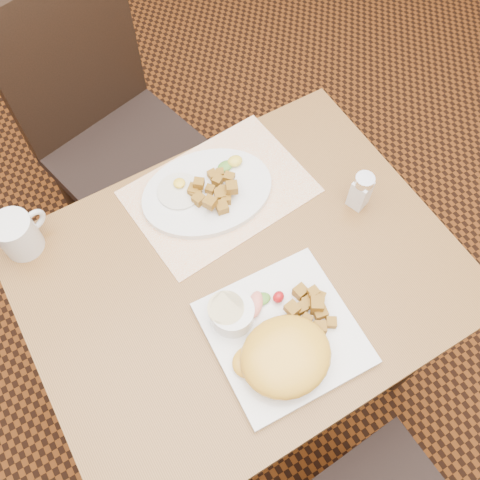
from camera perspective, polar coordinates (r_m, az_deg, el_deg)
name	(u,v)px	position (r m, az deg, el deg)	size (l,w,h in m)	color
ground	(241,367)	(1.85, 0.16, -13.37)	(8.00, 8.00, 0.00)	black
table	(242,293)	(1.24, 0.23, -5.71)	(0.90, 0.70, 0.75)	brown
chair_far	(109,126)	(1.68, -13.77, 11.70)	(0.51, 0.52, 0.97)	black
placemat	(219,192)	(1.24, -2.20, 5.17)	(0.40, 0.28, 0.00)	white
plate_square	(283,333)	(1.09, 4.64, -9.88)	(0.28, 0.28, 0.02)	silver
plate_oval	(207,192)	(1.23, -3.51, 5.12)	(0.30, 0.23, 0.02)	silver
hollandaise_mound	(285,357)	(1.03, 4.80, -12.30)	(0.18, 0.16, 0.07)	gold
ramekin	(232,313)	(1.06, -0.88, -7.81)	(0.09, 0.09, 0.05)	silver
garnish_sq	(262,302)	(1.09, 2.34, -6.58)	(0.10, 0.06, 0.03)	#387223
fried_egg	(179,190)	(1.22, -6.49, 5.32)	(0.10, 0.10, 0.02)	white
garnish_ov	(231,163)	(1.25, -0.96, 8.21)	(0.07, 0.03, 0.02)	#387223
salt_shaker	(361,191)	(1.21, 12.78, 5.17)	(0.05, 0.05, 0.10)	white
coffee_mug	(18,234)	(1.22, -22.56, 0.57)	(0.11, 0.08, 0.10)	silver
home_fries_sq	(311,306)	(1.09, 7.55, -7.03)	(0.10, 0.11, 0.04)	#9D6B19
home_fries_ov	(214,192)	(1.20, -2.81, 5.17)	(0.11, 0.11, 0.04)	#9D6B19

